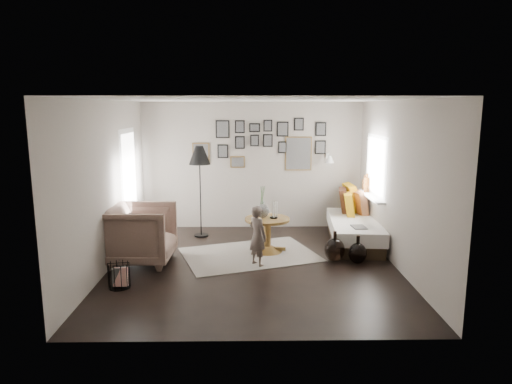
{
  "coord_description": "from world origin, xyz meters",
  "views": [
    {
      "loc": [
        -0.06,
        -6.95,
        2.49
      ],
      "look_at": [
        0.05,
        0.5,
        1.1
      ],
      "focal_mm": 32.0,
      "sensor_mm": 36.0,
      "label": 1
    }
  ],
  "objects_px": {
    "vase": "(263,208)",
    "demijohn_large": "(335,250)",
    "demijohn_small": "(358,253)",
    "pedestal_table": "(267,236)",
    "daybed": "(353,226)",
    "floor_lamp": "(200,159)",
    "magazine_basket": "(119,275)",
    "child": "(257,236)",
    "armchair": "(141,234)"
  },
  "relations": [
    {
      "from": "demijohn_small",
      "to": "child",
      "type": "height_order",
      "value": "child"
    },
    {
      "from": "floor_lamp",
      "to": "vase",
      "type": "bearing_deg",
      "value": -40.37
    },
    {
      "from": "vase",
      "to": "floor_lamp",
      "type": "distance_m",
      "value": 1.71
    },
    {
      "from": "child",
      "to": "floor_lamp",
      "type": "bearing_deg",
      "value": -8.12
    },
    {
      "from": "daybed",
      "to": "floor_lamp",
      "type": "xyz_separation_m",
      "value": [
        -2.88,
        0.44,
        1.23
      ]
    },
    {
      "from": "armchair",
      "to": "child",
      "type": "relative_size",
      "value": 1.08
    },
    {
      "from": "demijohn_small",
      "to": "child",
      "type": "bearing_deg",
      "value": -177.71
    },
    {
      "from": "vase",
      "to": "child",
      "type": "distance_m",
      "value": 0.77
    },
    {
      "from": "pedestal_table",
      "to": "floor_lamp",
      "type": "bearing_deg",
      "value": 140.93
    },
    {
      "from": "floor_lamp",
      "to": "demijohn_large",
      "type": "height_order",
      "value": "floor_lamp"
    },
    {
      "from": "armchair",
      "to": "floor_lamp",
      "type": "bearing_deg",
      "value": -26.26
    },
    {
      "from": "pedestal_table",
      "to": "armchair",
      "type": "xyz_separation_m",
      "value": [
        -2.07,
        -0.51,
        0.19
      ]
    },
    {
      "from": "daybed",
      "to": "demijohn_large",
      "type": "relative_size",
      "value": 4.16
    },
    {
      "from": "demijohn_large",
      "to": "demijohn_small",
      "type": "relative_size",
      "value": 1.1
    },
    {
      "from": "armchair",
      "to": "demijohn_small",
      "type": "height_order",
      "value": "armchair"
    },
    {
      "from": "floor_lamp",
      "to": "magazine_basket",
      "type": "height_order",
      "value": "floor_lamp"
    },
    {
      "from": "pedestal_table",
      "to": "vase",
      "type": "relative_size",
      "value": 1.4
    },
    {
      "from": "vase",
      "to": "floor_lamp",
      "type": "height_order",
      "value": "floor_lamp"
    },
    {
      "from": "daybed",
      "to": "floor_lamp",
      "type": "height_order",
      "value": "floor_lamp"
    },
    {
      "from": "pedestal_table",
      "to": "magazine_basket",
      "type": "distance_m",
      "value": 2.65
    },
    {
      "from": "armchair",
      "to": "floor_lamp",
      "type": "distance_m",
      "value": 2.03
    },
    {
      "from": "daybed",
      "to": "demijohn_small",
      "type": "bearing_deg",
      "value": -93.93
    },
    {
      "from": "demijohn_large",
      "to": "child",
      "type": "xyz_separation_m",
      "value": [
        -1.27,
        -0.18,
        0.29
      ]
    },
    {
      "from": "daybed",
      "to": "armchair",
      "type": "xyz_separation_m",
      "value": [
        -3.69,
        -1.09,
        0.18
      ]
    },
    {
      "from": "pedestal_table",
      "to": "demijohn_large",
      "type": "distance_m",
      "value": 1.2
    },
    {
      "from": "floor_lamp",
      "to": "demijohn_large",
      "type": "relative_size",
      "value": 3.52
    },
    {
      "from": "demijohn_large",
      "to": "floor_lamp",
      "type": "bearing_deg",
      "value": 147.08
    },
    {
      "from": "floor_lamp",
      "to": "demijohn_small",
      "type": "distance_m",
      "value": 3.43
    },
    {
      "from": "child",
      "to": "vase",
      "type": "bearing_deg",
      "value": -48.68
    },
    {
      "from": "floor_lamp",
      "to": "demijohn_small",
      "type": "bearing_deg",
      "value": -31.29
    },
    {
      "from": "demijohn_large",
      "to": "armchair",
      "type": "bearing_deg",
      "value": -179.7
    },
    {
      "from": "daybed",
      "to": "vase",
      "type": "bearing_deg",
      "value": -156.7
    },
    {
      "from": "pedestal_table",
      "to": "demijohn_small",
      "type": "bearing_deg",
      "value": -23.23
    },
    {
      "from": "demijohn_small",
      "to": "armchair",
      "type": "bearing_deg",
      "value": 178.3
    },
    {
      "from": "armchair",
      "to": "magazine_basket",
      "type": "distance_m",
      "value": 1.09
    },
    {
      "from": "demijohn_large",
      "to": "demijohn_small",
      "type": "xyz_separation_m",
      "value": [
        0.35,
        -0.12,
        -0.02
      ]
    },
    {
      "from": "demijohn_large",
      "to": "child",
      "type": "distance_m",
      "value": 1.31
    },
    {
      "from": "vase",
      "to": "demijohn_large",
      "type": "bearing_deg",
      "value": -23.89
    },
    {
      "from": "vase",
      "to": "demijohn_large",
      "type": "height_order",
      "value": "vase"
    },
    {
      "from": "vase",
      "to": "armchair",
      "type": "xyz_separation_m",
      "value": [
        -1.99,
        -0.53,
        -0.3
      ]
    },
    {
      "from": "daybed",
      "to": "armchair",
      "type": "height_order",
      "value": "daybed"
    },
    {
      "from": "demijohn_small",
      "to": "child",
      "type": "relative_size",
      "value": 0.47
    },
    {
      "from": "vase",
      "to": "demijohn_large",
      "type": "xyz_separation_m",
      "value": [
        1.16,
        -0.52,
        -0.58
      ]
    },
    {
      "from": "magazine_basket",
      "to": "floor_lamp",
      "type": "bearing_deg",
      "value": 71.19
    },
    {
      "from": "vase",
      "to": "demijohn_small",
      "type": "height_order",
      "value": "vase"
    },
    {
      "from": "daybed",
      "to": "armchair",
      "type": "bearing_deg",
      "value": -158.34
    },
    {
      "from": "vase",
      "to": "demijohn_small",
      "type": "bearing_deg",
      "value": -22.77
    },
    {
      "from": "floor_lamp",
      "to": "magazine_basket",
      "type": "distance_m",
      "value": 3.04
    },
    {
      "from": "pedestal_table",
      "to": "daybed",
      "type": "xyz_separation_m",
      "value": [
        1.63,
        0.58,
        0.02
      ]
    },
    {
      "from": "vase",
      "to": "daybed",
      "type": "relative_size",
      "value": 0.26
    }
  ]
}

